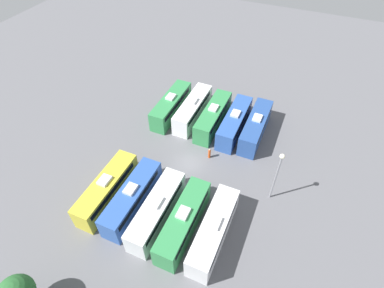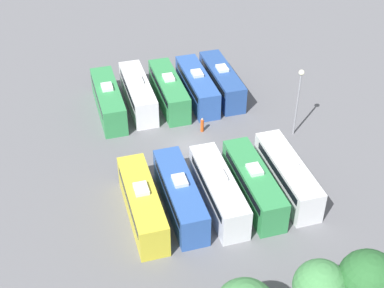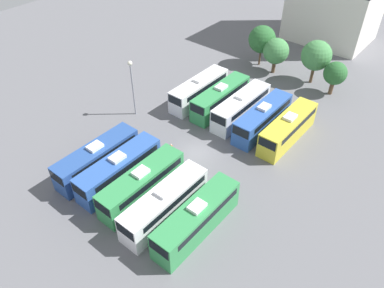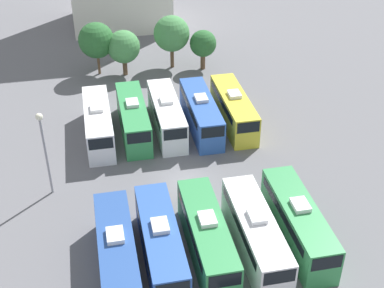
{
  "view_description": "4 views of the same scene",
  "coord_description": "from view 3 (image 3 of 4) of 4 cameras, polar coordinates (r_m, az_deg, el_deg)",
  "views": [
    {
      "loc": [
        -11.35,
        24.97,
        31.67
      ],
      "look_at": [
        0.32,
        -1.83,
        2.07
      ],
      "focal_mm": 28.0,
      "sensor_mm": 36.0,
      "label": 1
    },
    {
      "loc": [
        12.41,
        43.59,
        34.25
      ],
      "look_at": [
        0.22,
        1.93,
        1.73
      ],
      "focal_mm": 50.0,
      "sensor_mm": 36.0,
      "label": 2
    },
    {
      "loc": [
        20.96,
        -26.48,
        29.51
      ],
      "look_at": [
        0.42,
        -1.52,
        2.61
      ],
      "focal_mm": 35.0,
      "sensor_mm": 36.0,
      "label": 3
    },
    {
      "loc": [
        -7.17,
        -37.33,
        29.16
      ],
      "look_at": [
        0.91,
        1.5,
        3.04
      ],
      "focal_mm": 50.0,
      "sensor_mm": 36.0,
      "label": 4
    }
  ],
  "objects": [
    {
      "name": "ground_plane",
      "position": [
        44.85,
        0.82,
        -1.39
      ],
      "size": [
        123.65,
        123.65,
        0.0
      ],
      "primitive_type": "plane",
      "color": "slate"
    },
    {
      "name": "bus_0",
      "position": [
        42.85,
        -14.2,
        -2.03
      ],
      "size": [
        2.58,
        10.32,
        3.61
      ],
      "color": "#284C93",
      "rests_on": "ground_plane"
    },
    {
      "name": "bus_1",
      "position": [
        40.98,
        -11.01,
        -3.72
      ],
      "size": [
        2.58,
        10.32,
        3.61
      ],
      "color": "#2D56A8",
      "rests_on": "ground_plane"
    },
    {
      "name": "bus_2",
      "position": [
        39.01,
        -7.59,
        -5.97
      ],
      "size": [
        2.58,
        10.32,
        3.61
      ],
      "color": "#338C4C",
      "rests_on": "ground_plane"
    },
    {
      "name": "bus_3",
      "position": [
        36.98,
        -4.13,
        -8.93
      ],
      "size": [
        2.58,
        10.32,
        3.61
      ],
      "color": "white",
      "rests_on": "ground_plane"
    },
    {
      "name": "bus_4",
      "position": [
        35.7,
        0.78,
        -11.18
      ],
      "size": [
        2.58,
        10.32,
        3.61
      ],
      "color": "#338C4C",
      "rests_on": "ground_plane"
    },
    {
      "name": "bus_5",
      "position": [
        53.12,
        1.11,
        8.3
      ],
      "size": [
        2.58,
        10.32,
        3.61
      ],
      "color": "silver",
      "rests_on": "ground_plane"
    },
    {
      "name": "bus_6",
      "position": [
        51.54,
        4.39,
        7.11
      ],
      "size": [
        2.58,
        10.32,
        3.61
      ],
      "color": "#338C4C",
      "rests_on": "ground_plane"
    },
    {
      "name": "bus_7",
      "position": [
        49.96,
        7.5,
        5.69
      ],
      "size": [
        2.58,
        10.32,
        3.61
      ],
      "color": "silver",
      "rests_on": "ground_plane"
    },
    {
      "name": "bus_8",
      "position": [
        48.32,
        10.73,
        3.97
      ],
      "size": [
        2.58,
        10.32,
        3.61
      ],
      "color": "#2D56A8",
      "rests_on": "ground_plane"
    },
    {
      "name": "bus_9",
      "position": [
        47.26,
        14.44,
        2.42
      ],
      "size": [
        2.58,
        10.32,
        3.61
      ],
      "color": "gold",
      "rests_on": "ground_plane"
    },
    {
      "name": "worker_person",
      "position": [
        44.12,
        -3.2,
        -0.92
      ],
      "size": [
        0.36,
        0.36,
        1.7
      ],
      "color": "#CC4C19",
      "rests_on": "ground_plane"
    },
    {
      "name": "light_pole",
      "position": [
        49.0,
        -9.16,
        9.71
      ],
      "size": [
        0.6,
        0.6,
        7.93
      ],
      "color": "gray",
      "rests_on": "ground_plane"
    },
    {
      "name": "tree_0",
      "position": [
        62.51,
        10.63,
        15.4
      ],
      "size": [
        4.32,
        4.32,
        6.55
      ],
      "color": "brown",
      "rests_on": "ground_plane"
    },
    {
      "name": "tree_1",
      "position": [
        60.82,
        12.68,
        13.63
      ],
      "size": [
        3.98,
        3.98,
        5.66
      ],
      "color": "brown",
      "rests_on": "ground_plane"
    },
    {
      "name": "tree_2",
      "position": [
        59.15,
        18.43,
        12.66
      ],
      "size": [
        4.43,
        4.43,
        6.69
      ],
      "color": "brown",
      "rests_on": "ground_plane"
    },
    {
      "name": "tree_3",
      "position": [
        57.57,
        20.98,
        9.99
      ],
      "size": [
        3.3,
        3.3,
        5.02
      ],
      "color": "brown",
      "rests_on": "ground_plane"
    }
  ]
}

